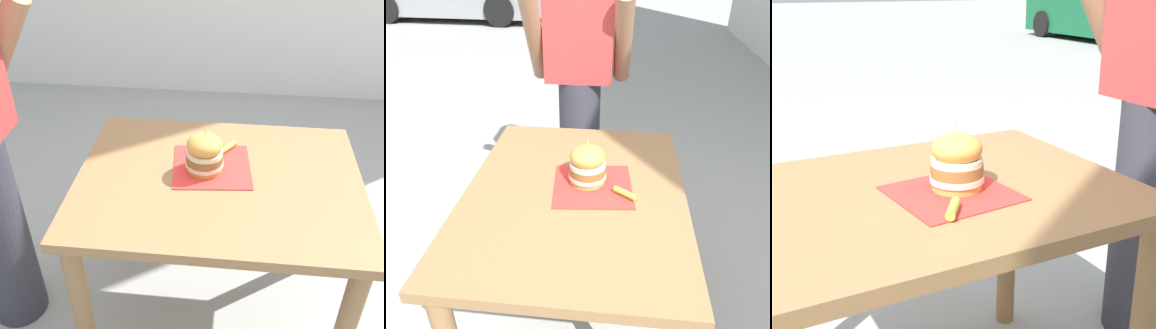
{
  "view_description": "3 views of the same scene",
  "coord_description": "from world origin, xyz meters",
  "views": [
    {
      "loc": [
        -1.34,
        -0.04,
        1.76
      ],
      "look_at": [
        0.0,
        0.1,
        0.82
      ],
      "focal_mm": 42.0,
      "sensor_mm": 36.0,
      "label": 1
    },
    {
      "loc": [
        0.14,
        -1.14,
        1.56
      ],
      "look_at": [
        0.0,
        0.1,
        0.82
      ],
      "focal_mm": 35.0,
      "sensor_mm": 36.0,
      "label": 2
    },
    {
      "loc": [
        1.21,
        -0.53,
        1.28
      ],
      "look_at": [
        0.0,
        0.1,
        0.82
      ],
      "focal_mm": 50.0,
      "sensor_mm": 36.0,
      "label": 3
    }
  ],
  "objects": [
    {
      "name": "ground_plane",
      "position": [
        0.0,
        0.0,
        0.0
      ],
      "size": [
        80.0,
        80.0,
        0.0
      ],
      "primitive_type": "plane",
      "color": "#9E9E99"
    },
    {
      "name": "patio_table",
      "position": [
        0.0,
        0.0,
        0.63
      ],
      "size": [
        0.81,
        1.05,
        0.77
      ],
      "color": "olive",
      "rests_on": "ground"
    },
    {
      "name": "serving_paper",
      "position": [
        0.06,
        0.03,
        0.77
      ],
      "size": [
        0.32,
        0.32,
        0.0
      ],
      "primitive_type": "cube",
      "rotation": [
        0.0,
        0.0,
        0.1
      ],
      "color": "red",
      "rests_on": "patio_table"
    },
    {
      "name": "sandwich",
      "position": [
        0.04,
        0.06,
        0.84
      ],
      "size": [
        0.14,
        0.14,
        0.18
      ],
      "color": "gold",
      "rests_on": "serving_paper"
    },
    {
      "name": "pickle_spear",
      "position": [
        0.18,
        -0.02,
        0.78
      ],
      "size": [
        0.09,
        0.07,
        0.02
      ],
      "primitive_type": "cylinder",
      "rotation": [
        0.0,
        1.57,
        2.53
      ],
      "color": "#8EA83D",
      "rests_on": "serving_paper"
    }
  ]
}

